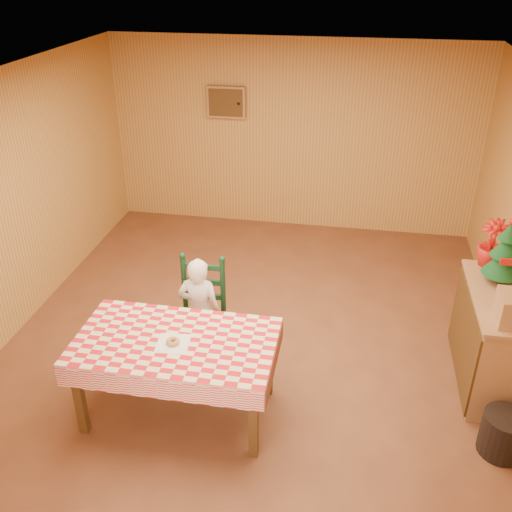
# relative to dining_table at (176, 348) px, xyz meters

# --- Properties ---
(ground) EXTENTS (6.00, 6.00, 0.00)m
(ground) POSITION_rel_dining_table_xyz_m (0.45, 1.00, -0.69)
(ground) COLOR brown
(ground) RESTS_ON ground
(cabin_walls) EXTENTS (5.10, 6.05, 2.65)m
(cabin_walls) POSITION_rel_dining_table_xyz_m (0.45, 1.53, 1.14)
(cabin_walls) COLOR #C69147
(cabin_walls) RESTS_ON ground
(dining_table) EXTENTS (1.66, 0.96, 0.77)m
(dining_table) POSITION_rel_dining_table_xyz_m (0.00, 0.00, 0.00)
(dining_table) COLOR #523415
(dining_table) RESTS_ON ground
(ladder_chair) EXTENTS (0.44, 0.40, 1.08)m
(ladder_chair) POSITION_rel_dining_table_xyz_m (-0.00, 0.79, -0.18)
(ladder_chair) COLOR black
(ladder_chair) RESTS_ON ground
(seated_child) EXTENTS (0.41, 0.27, 1.12)m
(seated_child) POSITION_rel_dining_table_xyz_m (-0.00, 0.73, -0.13)
(seated_child) COLOR white
(seated_child) RESTS_ON ground
(napkin) EXTENTS (0.29, 0.29, 0.00)m
(napkin) POSITION_rel_dining_table_xyz_m (0.00, -0.05, 0.08)
(napkin) COLOR white
(napkin) RESTS_ON dining_table
(donut) EXTENTS (0.15, 0.15, 0.04)m
(donut) POSITION_rel_dining_table_xyz_m (-0.00, -0.05, 0.10)
(donut) COLOR #BC8943
(donut) RESTS_ON napkin
(shelf_unit) EXTENTS (0.54, 1.24, 0.93)m
(shelf_unit) POSITION_rel_dining_table_xyz_m (2.68, 0.91, -0.22)
(shelf_unit) COLOR #B37D50
(shelf_unit) RESTS_ON ground
(christmas_tree) EXTENTS (0.34, 0.34, 0.62)m
(christmas_tree) POSITION_rel_dining_table_xyz_m (2.69, 1.16, 0.52)
(christmas_tree) COLOR #523415
(christmas_tree) RESTS_ON shelf_unit
(flower_arrangement) EXTENTS (0.34, 0.34, 0.46)m
(flower_arrangement) POSITION_rel_dining_table_xyz_m (2.64, 1.46, 0.47)
(flower_arrangement) COLOR #B51610
(flower_arrangement) RESTS_ON shelf_unit
(storage_bin) EXTENTS (0.48, 0.48, 0.37)m
(storage_bin) POSITION_rel_dining_table_xyz_m (2.67, 0.03, -0.50)
(storage_bin) COLOR black
(storage_bin) RESTS_ON ground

